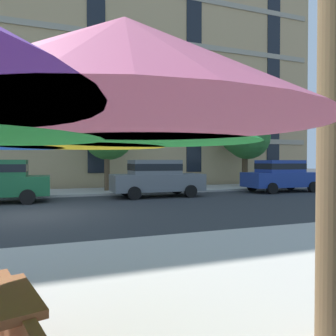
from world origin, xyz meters
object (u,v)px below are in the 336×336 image
(sedan_blue, at_px, (281,175))
(street_tree_middle, at_px, (108,133))
(sedan_gray, at_px, (156,177))
(street_tree_right, at_px, (246,134))

(sedan_blue, distance_m, street_tree_middle, 9.98)
(sedan_blue, height_order, street_tree_middle, street_tree_middle)
(sedan_gray, height_order, street_tree_right, street_tree_right)
(sedan_gray, distance_m, sedan_blue, 7.39)
(sedan_gray, height_order, sedan_blue, same)
(sedan_gray, bearing_deg, street_tree_right, 24.36)
(sedan_blue, distance_m, street_tree_right, 4.14)
(sedan_gray, distance_m, street_tree_middle, 4.21)
(street_tree_middle, bearing_deg, sedan_gray, -58.29)
(sedan_gray, relative_size, street_tree_right, 0.85)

